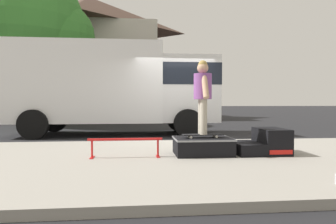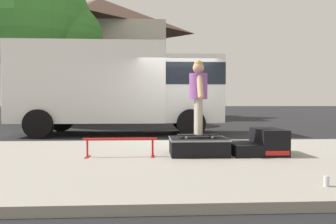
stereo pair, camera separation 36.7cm
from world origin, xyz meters
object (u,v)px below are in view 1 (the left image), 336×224
object	(u,v)px
grind_rail	(125,143)
skateboard	(203,135)
skate_box	(203,145)
street_tree_main	(35,26)
skater_kid	(203,91)
box_truck	(116,85)
kicker_ramp	(264,143)

from	to	relation	value
grind_rail	skateboard	size ratio (longest dim) A/B	1.71
skate_box	street_tree_main	world-z (taller)	street_tree_main
skate_box	street_tree_main	size ratio (longest dim) A/B	0.15
skater_kid	box_truck	bearing A→B (deg)	111.97
skate_box	skater_kid	bearing A→B (deg)	89.31
skater_kid	street_tree_main	size ratio (longest dim) A/B	0.19
box_truck	street_tree_main	size ratio (longest dim) A/B	0.92
kicker_ramp	skater_kid	xyz separation A→B (m)	(-1.22, 0.02, 1.02)
grind_rail	street_tree_main	size ratio (longest dim) A/B	0.18
skater_kid	box_truck	xyz separation A→B (m)	(-1.98, 4.91, 0.36)
skateboard	street_tree_main	distance (m)	12.02
street_tree_main	skateboard	bearing A→B (deg)	-57.25
skate_box	kicker_ramp	bearing A→B (deg)	-0.02
grind_rail	skater_kid	xyz separation A→B (m)	(1.46, 0.17, 0.96)
street_tree_main	grind_rail	bearing A→B (deg)	-64.35
grind_rail	skater_kid	size ratio (longest dim) A/B	0.96
skateboard	box_truck	distance (m)	5.43
skate_box	street_tree_main	bearing A→B (deg)	122.71
skate_box	skater_kid	world-z (taller)	skater_kid
street_tree_main	kicker_ramp	bearing A→B (deg)	-52.39
grind_rail	street_tree_main	world-z (taller)	street_tree_main
kicker_ramp	skateboard	xyz separation A→B (m)	(-1.22, 0.02, 0.17)
box_truck	grind_rail	bearing A→B (deg)	-84.18
skater_kid	street_tree_main	xyz separation A→B (m)	(-6.09, 9.46, 3.39)
grind_rail	skater_kid	world-z (taller)	skater_kid
kicker_ramp	skateboard	distance (m)	1.23
box_truck	street_tree_main	distance (m)	6.84
skater_kid	box_truck	size ratio (longest dim) A/B	0.20
kicker_ramp	box_truck	bearing A→B (deg)	122.97
skate_box	kicker_ramp	distance (m)	1.22
box_truck	skater_kid	bearing A→B (deg)	-68.03
skate_box	skater_kid	distance (m)	1.05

